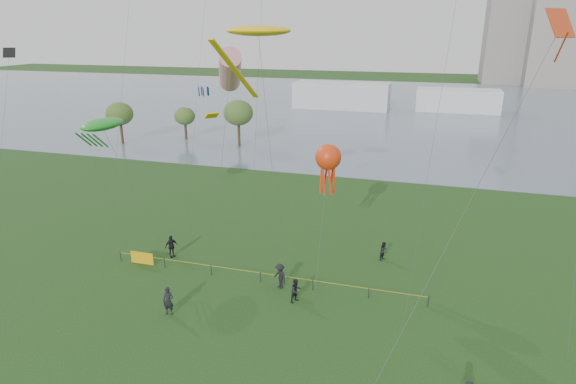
# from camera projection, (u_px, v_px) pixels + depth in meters

# --- Properties ---
(lake) EXTENTS (400.00, 120.00, 0.08)m
(lake) POSITION_uv_depth(u_px,v_px,m) (395.00, 107.00, 114.90)
(lake) COLOR slate
(lake) RESTS_ON ground_plane
(building_mid) EXTENTS (20.00, 20.00, 38.00)m
(building_mid) POSITION_uv_depth(u_px,v_px,m) (562.00, 25.00, 152.72)
(building_mid) COLOR gray
(building_mid) RESTS_ON ground_plane
(building_low) EXTENTS (16.00, 18.00, 28.00)m
(building_low) POSITION_uv_depth(u_px,v_px,m) (510.00, 41.00, 163.54)
(building_low) COLOR slate
(building_low) RESTS_ON ground_plane
(pavilion_left) EXTENTS (22.00, 8.00, 6.00)m
(pavilion_left) POSITION_uv_depth(u_px,v_px,m) (342.00, 96.00, 112.61)
(pavilion_left) COLOR silver
(pavilion_left) RESTS_ON ground_plane
(pavilion_right) EXTENTS (18.00, 7.00, 5.00)m
(pavilion_right) POSITION_uv_depth(u_px,v_px,m) (458.00, 100.00, 108.52)
(pavilion_right) COLOR silver
(pavilion_right) RESTS_ON ground_plane
(trees) EXTENTS (23.39, 9.86, 7.32)m
(trees) POSITION_uv_depth(u_px,v_px,m) (186.00, 114.00, 77.00)
(trees) COLOR #362918
(trees) RESTS_ON ground_plane
(fence) EXTENTS (24.07, 0.07, 1.05)m
(fence) POSITION_uv_depth(u_px,v_px,m) (186.00, 264.00, 37.23)
(fence) COLOR black
(fence) RESTS_ON ground_plane
(spectator_a) EXTENTS (1.00, 1.04, 1.70)m
(spectator_a) POSITION_uv_depth(u_px,v_px,m) (296.00, 291.00, 32.94)
(spectator_a) COLOR black
(spectator_a) RESTS_ON ground_plane
(spectator_b) EXTENTS (1.40, 1.31, 1.90)m
(spectator_b) POSITION_uv_depth(u_px,v_px,m) (280.00, 276.00, 34.67)
(spectator_b) COLOR black
(spectator_b) RESTS_ON ground_plane
(spectator_c) EXTENTS (0.98, 1.18, 1.89)m
(spectator_c) POSITION_uv_depth(u_px,v_px,m) (171.00, 246.00, 39.42)
(spectator_c) COLOR black
(spectator_c) RESTS_ON ground_plane
(spectator_f) EXTENTS (0.78, 0.58, 1.96)m
(spectator_f) POSITION_uv_depth(u_px,v_px,m) (168.00, 301.00, 31.44)
(spectator_f) COLOR black
(spectator_f) RESTS_ON ground_plane
(spectator_g) EXTENTS (0.87, 0.95, 1.57)m
(spectator_g) POSITION_uv_depth(u_px,v_px,m) (384.00, 251.00, 38.96)
(spectator_g) COLOR black
(spectator_g) RESTS_ON ground_plane
(kite_stingray) EXTENTS (4.62, 9.92, 18.09)m
(kite_stingray) POSITION_uv_depth(u_px,v_px,m) (258.00, 32.00, 32.84)
(kite_stingray) COLOR #3F3F42
(kite_windsock) EXTENTS (4.22, 5.05, 16.60)m
(kite_windsock) POSITION_uv_depth(u_px,v_px,m) (230.00, 70.00, 38.45)
(kite_windsock) COLOR #3F3F42
(kite_creature) EXTENTS (5.90, 4.82, 10.67)m
(kite_creature) POSITION_uv_depth(u_px,v_px,m) (102.00, 125.00, 40.54)
(kite_creature) COLOR #3F3F42
(kite_octopus) EXTENTS (2.00, 7.38, 9.60)m
(kite_octopus) POSITION_uv_depth(u_px,v_px,m) (328.00, 158.00, 36.64)
(kite_octopus) COLOR #3F3F42
(kite_delta) EXTENTS (8.76, 10.78, 18.74)m
(kite_delta) POSITION_uv_depth(u_px,v_px,m) (549.00, 47.00, 21.11)
(kite_delta) COLOR #3F3F42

